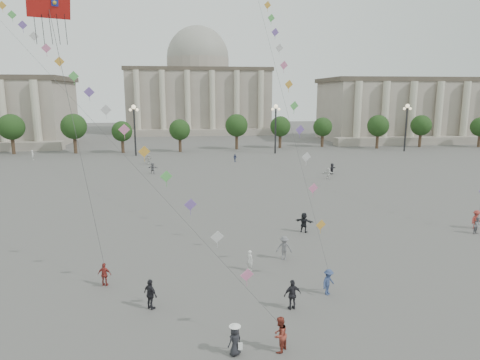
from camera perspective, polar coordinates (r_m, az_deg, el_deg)
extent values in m
plane|color=#504E4B|center=(25.50, 2.95, -18.82)|extent=(360.00, 360.00, 0.00)
cube|color=gray|center=(140.94, 27.44, 8.17)|extent=(80.00, 22.00, 16.00)
cube|color=#473F34|center=(140.90, 27.77, 11.66)|extent=(81.60, 22.44, 1.20)
cube|color=gray|center=(151.77, -5.52, 10.28)|extent=(46.00, 30.00, 20.00)
cube|color=#473F34|center=(151.95, -5.60, 14.28)|extent=(46.92, 30.60, 1.20)
cube|color=gray|center=(135.27, -5.26, 6.34)|extent=(48.30, 4.00, 2.00)
cylinder|color=gray|center=(152.05, -5.61, 14.99)|extent=(21.00, 21.00, 5.00)
sphere|color=gray|center=(152.23, -5.63, 15.93)|extent=(21.00, 21.00, 21.00)
cylinder|color=#3A2B1D|center=(107.31, -27.74, 4.17)|extent=(0.70, 0.70, 3.52)
sphere|color=#183213|center=(106.99, -27.92, 6.12)|extent=(5.12, 5.12, 5.12)
cylinder|color=#3A2B1D|center=(103.66, -21.52, 4.48)|extent=(0.70, 0.70, 3.52)
sphere|color=#183213|center=(103.33, -21.67, 6.50)|extent=(5.12, 5.12, 5.12)
cylinder|color=#3A2B1D|center=(101.30, -14.92, 4.74)|extent=(0.70, 0.70, 3.52)
sphere|color=#183213|center=(100.96, -15.03, 6.82)|extent=(5.12, 5.12, 5.12)
cylinder|color=#3A2B1D|center=(100.33, -8.10, 4.95)|extent=(0.70, 0.70, 3.52)
sphere|color=#183213|center=(99.99, -8.16, 7.05)|extent=(5.12, 5.12, 5.12)
cylinder|color=#3A2B1D|center=(100.79, -1.24, 5.09)|extent=(0.70, 0.70, 3.52)
sphere|color=#183213|center=(100.46, -1.25, 7.18)|extent=(5.12, 5.12, 5.12)
cylinder|color=#3A2B1D|center=(102.67, 5.47, 5.16)|extent=(0.70, 0.70, 3.52)
sphere|color=#183213|center=(102.34, 5.51, 7.21)|extent=(5.12, 5.12, 5.12)
cylinder|color=#3A2B1D|center=(105.88, 11.85, 5.16)|extent=(0.70, 0.70, 3.52)
sphere|color=#183213|center=(105.55, 11.94, 7.14)|extent=(5.12, 5.12, 5.12)
cylinder|color=#3A2B1D|center=(110.30, 17.79, 5.10)|extent=(0.70, 0.70, 3.52)
sphere|color=#183213|center=(109.99, 17.91, 7.00)|extent=(5.12, 5.12, 5.12)
cylinder|color=#3A2B1D|center=(115.81, 23.22, 5.00)|extent=(0.70, 0.70, 3.52)
sphere|color=#183213|center=(115.51, 23.36, 6.81)|extent=(5.12, 5.12, 5.12)
cylinder|color=#3A2B1D|center=(122.25, 28.11, 4.87)|extent=(0.70, 0.70, 3.52)
sphere|color=#183213|center=(121.97, 28.28, 6.58)|extent=(5.12, 5.12, 5.12)
cylinder|color=#262628|center=(92.70, -13.85, 6.23)|extent=(0.36, 0.36, 10.00)
sphere|color=#FFE5B2|center=(92.41, -14.00, 9.44)|extent=(0.90, 0.90, 0.90)
sphere|color=#FFE5B2|center=(92.51, -14.42, 9.05)|extent=(0.60, 0.60, 0.60)
sphere|color=#FFE5B2|center=(92.34, -13.55, 9.08)|extent=(0.60, 0.60, 0.60)
cylinder|color=#262628|center=(93.95, 4.75, 6.58)|extent=(0.36, 0.36, 10.00)
sphere|color=#FFE5B2|center=(93.66, 4.80, 9.75)|extent=(0.90, 0.90, 0.90)
sphere|color=#FFE5B2|center=(93.54, 4.37, 9.39)|extent=(0.60, 0.60, 0.60)
sphere|color=#FFE5B2|center=(93.82, 5.22, 9.38)|extent=(0.60, 0.60, 0.60)
cylinder|color=#262628|center=(104.20, 21.23, 6.32)|extent=(0.36, 0.36, 10.00)
sphere|color=#FFE5B2|center=(103.94, 21.44, 9.18)|extent=(0.90, 0.90, 0.90)
sphere|color=#FFE5B2|center=(103.63, 21.07, 8.87)|extent=(0.60, 0.60, 0.60)
sphere|color=#FFE5B2|center=(104.29, 21.76, 8.83)|extent=(0.60, 0.60, 0.60)
imported|color=navy|center=(82.25, -0.68, 2.96)|extent=(0.95, 0.82, 1.53)
imported|color=black|center=(40.91, 8.52, -5.61)|extent=(1.79, 1.43, 1.90)
imported|color=beige|center=(81.08, -12.07, 2.72)|extent=(1.61, 1.66, 1.89)
imported|color=slate|center=(34.14, 5.91, -9.00)|extent=(1.37, 0.96, 1.92)
imported|color=white|center=(67.06, 11.67, 0.87)|extent=(1.65, 0.96, 1.69)
imported|color=maroon|center=(47.28, 28.96, -4.64)|extent=(1.36, 1.06, 1.86)
imported|color=#232228|center=(71.15, 12.18, 1.49)|extent=(1.56, 1.57, 1.81)
imported|color=silver|center=(94.14, -25.91, 3.02)|extent=(0.54, 0.76, 1.94)
imported|color=slate|center=(71.40, -11.57, 1.55)|extent=(1.76, 0.90, 1.81)
imported|color=silver|center=(32.05, 1.34, -10.67)|extent=(0.62, 0.69, 1.58)
imported|color=maroon|center=(31.08, -17.61, -11.92)|extent=(1.01, 0.60, 1.61)
imported|color=black|center=(27.26, -11.85, -14.69)|extent=(1.10, 1.13, 1.90)
imported|color=#232228|center=(26.89, 7.02, -14.93)|extent=(1.17, 0.66, 1.88)
imported|color=maroon|center=(22.97, 5.32, -19.83)|extent=(1.13, 1.15, 1.87)
imported|color=navy|center=(29.05, 11.70, -13.17)|extent=(1.28, 1.20, 1.73)
imported|color=slate|center=(45.75, 29.11, -5.32)|extent=(0.96, 0.88, 1.60)
imported|color=black|center=(22.71, -0.67, -20.63)|extent=(0.91, 0.84, 1.57)
cone|color=white|center=(22.28, -0.68, -18.80)|extent=(0.52, 0.52, 0.14)
cylinder|color=white|center=(22.31, -0.68, -18.93)|extent=(0.60, 0.60, 0.02)
cube|color=white|center=(22.74, 0.04, -21.28)|extent=(0.22, 0.10, 0.35)
cube|color=#AB1612|center=(26.89, -24.16, 20.23)|extent=(2.24, 1.29, 1.02)
cube|color=#18892C|center=(27.00, -24.99, 20.66)|extent=(0.40, 0.31, 0.34)
cube|color=navy|center=(26.80, -23.47, 20.86)|extent=(0.40, 0.31, 0.34)
sphere|color=gold|center=(26.96, -25.02, 20.68)|extent=(0.20, 0.20, 0.20)
sphere|color=gold|center=(26.77, -23.49, 20.87)|extent=(0.20, 0.20, 0.20)
cylinder|color=#3F3F3F|center=(27.77, -20.63, 3.78)|extent=(0.02, 0.02, 16.07)
cylinder|color=#3F3F3F|center=(46.61, -27.91, 16.66)|extent=(0.02, 0.02, 71.42)
cube|color=pink|center=(23.10, 0.94, -12.54)|extent=(0.76, 0.25, 0.76)
cube|color=silver|center=(24.00, -3.05, -7.58)|extent=(0.76, 0.25, 0.76)
cube|color=#7353A7|center=(25.20, -6.62, -3.26)|extent=(0.76, 0.25, 0.76)
cube|color=#57B855|center=(26.64, -9.81, 0.49)|extent=(0.76, 0.25, 0.76)
cube|color=gold|center=(28.25, -12.65, 3.73)|extent=(0.76, 0.25, 0.76)
cube|color=pink|center=(30.01, -15.19, 6.52)|extent=(0.76, 0.25, 0.76)
cube|color=silver|center=(31.89, -17.45, 8.92)|extent=(0.76, 0.25, 0.76)
cube|color=#7353A7|center=(33.86, -19.48, 11.00)|extent=(0.76, 0.25, 0.76)
cube|color=#57B855|center=(35.90, -21.30, 12.80)|extent=(0.76, 0.25, 0.76)
cube|color=gold|center=(38.01, -22.94, 14.35)|extent=(0.76, 0.25, 0.76)
cube|color=pink|center=(40.17, -24.43, 15.71)|extent=(0.76, 0.25, 0.76)
cube|color=silver|center=(42.36, -25.78, 16.90)|extent=(0.76, 0.25, 0.76)
cube|color=#7353A7|center=(44.59, -27.00, 17.95)|extent=(0.76, 0.25, 0.76)
cube|color=#57B855|center=(46.85, -28.12, 18.87)|extent=(0.76, 0.25, 0.76)
cube|color=gold|center=(49.14, -29.15, 19.69)|extent=(0.76, 0.25, 0.76)
cube|color=gold|center=(29.57, 10.73, -5.88)|extent=(0.76, 0.25, 0.76)
cube|color=pink|center=(30.78, 9.75, -1.07)|extent=(0.76, 0.25, 0.76)
cube|color=silver|center=(32.22, 8.85, 3.06)|extent=(0.76, 0.25, 0.76)
cube|color=#7353A7|center=(33.83, 8.01, 6.65)|extent=(0.76, 0.25, 0.76)
cube|color=#57B855|center=(35.56, 7.25, 9.80)|extent=(0.76, 0.25, 0.76)
cube|color=gold|center=(37.40, 6.54, 12.56)|extent=(0.76, 0.25, 0.76)
cube|color=pink|center=(39.32, 5.88, 14.99)|extent=(0.76, 0.25, 0.76)
cube|color=silver|center=(41.30, 5.28, 17.14)|extent=(0.76, 0.25, 0.76)
cube|color=#7353A7|center=(43.34, 4.71, 19.05)|extent=(0.76, 0.25, 0.76)
cube|color=#57B855|center=(45.42, 4.19, 20.75)|extent=(0.76, 0.25, 0.76)
cube|color=gold|center=(47.53, 3.70, 22.27)|extent=(0.76, 0.25, 0.76)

